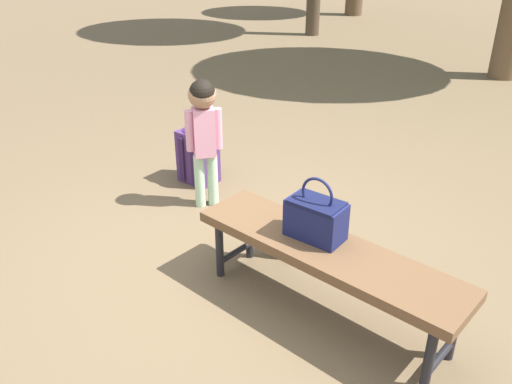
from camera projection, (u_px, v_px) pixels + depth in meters
The scene contains 6 objects.
ground_plane at pixel (238, 263), 3.56m from camera, with size 40.00×40.00×0.00m, color brown.
park_bench at pixel (327, 256), 2.94m from camera, with size 1.65×0.71×0.45m.
handbag at pixel (316, 217), 2.95m from camera, with size 0.36×0.26×0.37m.
child_standing at pixel (204, 124), 3.95m from camera, with size 0.21×0.26×1.02m.
backpack_large at pixel (198, 153), 4.53m from camera, with size 0.35×0.32×0.52m.
backpack_small at pixel (287, 236), 3.60m from camera, with size 0.20×0.21×0.28m.
Camera 1 is at (-2.42, 1.67, 2.07)m, focal length 37.61 mm.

